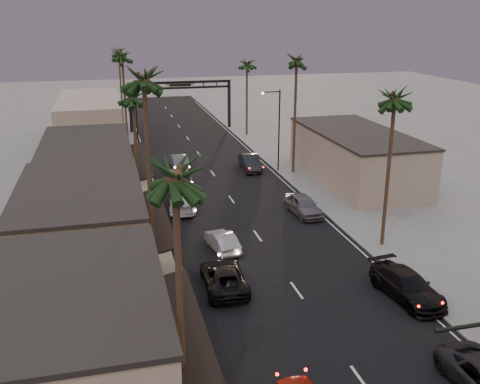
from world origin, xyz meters
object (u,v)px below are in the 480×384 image
arch (180,93)px  palm_ra (395,93)px  palm_lb (143,73)px  oncoming_silver (222,241)px  palm_rc (247,61)px  curbside_black (407,286)px  streetlight_left (139,110)px  palm_far (118,49)px  palm_la (174,166)px  palm_ld (122,53)px  streetlight_right (277,124)px  palm_rb (297,57)px  palm_lc (132,92)px  oncoming_pickup (224,277)px

arch → palm_ra: palm_ra is taller
palm_lb → oncoming_silver: size_ratio=3.52×
palm_rc → oncoming_silver: 40.87m
palm_lb → curbside_black: palm_lb is taller
streetlight_left → arch: bearing=60.0°
palm_far → palm_lb: bearing=-90.3°
palm_lb → curbside_black: 20.17m
arch → streetlight_left: size_ratio=1.69×
palm_la → palm_ld: bearing=90.0°
curbside_black → palm_la: bearing=-159.9°
streetlight_right → palm_rb: palm_rb is taller
palm_lb → palm_ra: (17.20, 2.00, -1.94)m
palm_lc → palm_rc: 32.86m
palm_lb → palm_rc: bearing=67.7°
palm_ra → streetlight_left: bearing=114.5°
palm_ld → palm_rb: 20.42m
curbside_black → oncoming_silver: bearing=127.8°
palm_rb → palm_la: bearing=-116.2°
streetlight_left → palm_lc: (-1.68, -22.00, 5.14)m
palm_lb → arch: bearing=79.8°
streetlight_left → palm_lb: 36.93m
streetlight_left → palm_ld: bearing=-119.2°
palm_la → palm_lc: bearing=90.0°
palm_lc → palm_far: bearing=89.6°
palm_rb → streetlight_right: bearing=149.2°
arch → curbside_black: 54.08m
streetlight_right → oncoming_pickup: bearing=-114.7°
oncoming_silver → palm_ra: bearing=162.1°
streetlight_right → streetlight_left: (-13.84, 13.00, 0.00)m
streetlight_right → palm_rc: size_ratio=0.74×
palm_la → oncoming_pickup: 16.21m
palm_far → oncoming_silver: 53.21m
palm_ra → palm_rc: 40.01m
palm_ld → palm_far: bearing=89.3°
palm_lc → palm_rc: size_ratio=1.00×
streetlight_right → palm_rb: 7.35m
palm_rc → arch: bearing=145.1°
arch → palm_far: palm_far is taller
palm_ld → palm_lc: bearing=-90.0°
palm_lc → curbside_black: (14.80, -19.52, -9.63)m
palm_rb → palm_ra: bearing=-90.0°
streetlight_right → palm_far: palm_far is taller
palm_lb → palm_ld: (0.00, 33.00, -0.97)m
streetlight_left → palm_ra: 37.87m
palm_rc → palm_la: bearing=-107.4°
arch → oncoming_pickup: bearing=-95.1°
streetlight_right → curbside_black: streetlight_right is taller
palm_la → palm_far: bearing=89.8°
palm_far → palm_rc: bearing=-39.6°
streetlight_left → palm_ld: (-1.68, -3.00, 7.09)m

